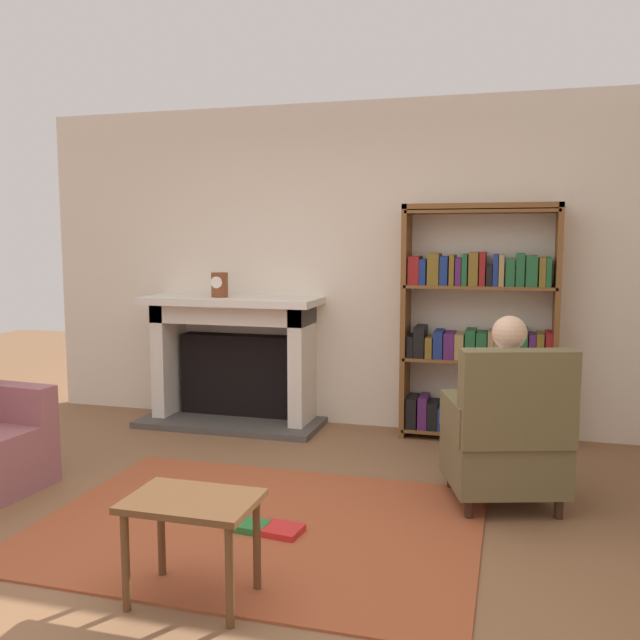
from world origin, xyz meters
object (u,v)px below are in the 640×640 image
at_px(fireplace, 235,356).
at_px(mantel_clock, 220,285).
at_px(side_table, 192,514).
at_px(seated_reader, 502,400).
at_px(armchair_reading, 507,437).
at_px(bookshelf, 479,329).

bearing_deg(fireplace, mantel_clock, -129.74).
distance_m(fireplace, side_table, 2.98).
distance_m(seated_reader, side_table, 2.03).
relative_size(fireplace, armchair_reading, 1.60).
bearing_deg(bookshelf, side_table, -110.43).
relative_size(mantel_clock, bookshelf, 0.11).
height_order(bookshelf, seated_reader, bookshelf).
distance_m(fireplace, mantel_clock, 0.63).
distance_m(bookshelf, seated_reader, 1.31).
height_order(seated_reader, side_table, seated_reader).
distance_m(armchair_reading, seated_reader, 0.23).
height_order(fireplace, mantel_clock, mantel_clock).
bearing_deg(side_table, mantel_clock, 111.40).
height_order(fireplace, armchair_reading, fireplace).
distance_m(mantel_clock, bookshelf, 2.15).
bearing_deg(armchair_reading, bookshelf, -97.28).
bearing_deg(bookshelf, mantel_clock, -176.35).
height_order(fireplace, bookshelf, bookshelf).
xyz_separation_m(seated_reader, side_table, (-1.27, -1.58, -0.23)).
xyz_separation_m(bookshelf, side_table, (-1.06, -2.85, -0.49)).
height_order(bookshelf, armchair_reading, bookshelf).
bearing_deg(mantel_clock, bookshelf, 3.65).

